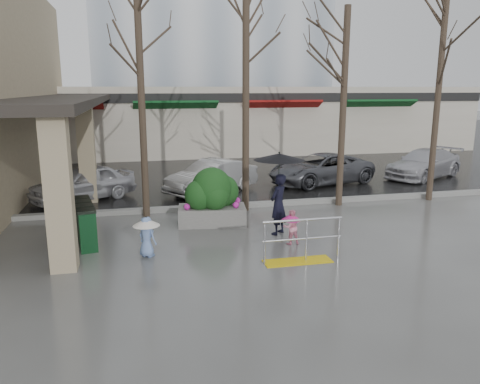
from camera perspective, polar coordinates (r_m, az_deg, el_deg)
name	(u,v)px	position (r m, az deg, el deg)	size (l,w,h in m)	color
ground	(232,249)	(11.80, -0.95, -6.94)	(120.00, 120.00, 0.00)	#51514F
street_asphalt	(168,145)	(33.20, -8.78, 5.63)	(120.00, 36.00, 0.01)	black
curb	(208,207)	(15.55, -3.97, -1.85)	(120.00, 0.30, 0.15)	gray
canopy_slab	(63,96)	(19.06, -20.77, 10.83)	(2.80, 18.00, 0.25)	#2D2823
pillar_front	(59,193)	(10.75, -21.21, -0.06)	(0.55, 0.55, 3.50)	tan
pillar_back	(87,153)	(17.11, -18.18, 4.60)	(0.55, 0.55, 3.50)	tan
storefront_row	(204,120)	(29.23, -4.37, 8.77)	(34.00, 6.74, 4.00)	beige
handrail	(300,246)	(10.95, 7.38, -6.55)	(1.90, 0.50, 1.03)	yellow
tree_west	(139,48)	(14.54, -12.19, 16.82)	(3.20, 3.20, 6.80)	#382B21
tree_midwest	(246,45)	(14.96, 0.73, 17.54)	(3.20, 3.20, 7.00)	#382B21
tree_mideast	(345,59)	(16.02, 12.73, 15.57)	(3.20, 3.20, 6.50)	#382B21
tree_east	(443,44)	(17.82, 23.48, 16.23)	(3.20, 3.20, 7.20)	#382B21
woman	(279,183)	(12.66, 4.74, 1.10)	(1.38, 1.38, 2.28)	black
child_pink	(291,224)	(12.08, 6.25, -3.95)	(0.51, 0.51, 0.90)	pink
child_blue	(147,232)	(11.32, -11.32, -4.77)	(0.65, 0.65, 0.99)	#7898D6
planter	(212,197)	(13.69, -3.42, -0.66)	(2.06, 1.23, 1.70)	slate
news_boxes	(85,223)	(12.78, -18.40, -3.55)	(0.77, 1.95, 1.06)	#0C3718
car_a	(83,183)	(17.56, -18.62, 1.05)	(1.49, 3.70, 1.26)	silver
car_b	(212,177)	(17.90, -3.46, 1.90)	(1.33, 3.82, 1.26)	silver
car_c	(321,169)	(19.86, 9.80, 2.80)	(2.09, 4.53, 1.26)	#58595F
car_d	(424,164)	(22.50, 21.52, 3.24)	(1.77, 4.34, 1.26)	silver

